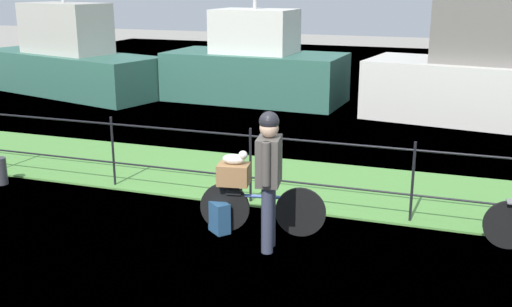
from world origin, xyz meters
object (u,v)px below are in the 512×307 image
(terrier_dog, at_px, (236,158))
(backpack_on_paving, at_px, (219,217))
(moored_boat_near, at_px, (68,61))
(bicycle_main, at_px, (261,208))
(moored_boat_far, at_px, (255,67))
(cyclist_person, at_px, (269,169))
(moored_boat_mid, at_px, (485,77))
(wooden_crate, at_px, (234,174))
(mooring_bollard, at_px, (0,171))

(terrier_dog, bearing_deg, backpack_on_paving, -155.63)
(backpack_on_paving, bearing_deg, moored_boat_near, 174.48)
(bicycle_main, bearing_deg, moored_boat_far, 109.87)
(bicycle_main, height_order, cyclist_person, cyclist_person)
(terrier_dog, xyz_separation_m, moored_boat_mid, (2.99, 7.74, 0.05))
(moored_boat_far, bearing_deg, backpack_on_paving, -73.54)
(moored_boat_near, height_order, moored_boat_far, moored_boat_near)
(bicycle_main, height_order, terrier_dog, terrier_dog)
(backpack_on_paving, relative_size, moored_boat_mid, 0.07)
(bicycle_main, relative_size, cyclist_person, 0.94)
(wooden_crate, relative_size, mooring_bollard, 0.90)
(moored_boat_near, bearing_deg, moored_boat_far, 7.14)
(mooring_bollard, distance_m, moored_boat_mid, 10.20)
(wooden_crate, distance_m, terrier_dog, 0.21)
(moored_boat_far, bearing_deg, cyclist_person, -69.62)
(moored_boat_far, bearing_deg, mooring_bollard, -100.56)
(cyclist_person, distance_m, moored_boat_near, 11.82)
(wooden_crate, height_order, backpack_on_paving, wooden_crate)
(moored_boat_near, bearing_deg, moored_boat_mid, -0.04)
(backpack_on_paving, bearing_deg, moored_boat_mid, 107.32)
(mooring_bollard, relative_size, moored_boat_mid, 0.08)
(wooden_crate, bearing_deg, backpack_on_paving, -153.69)
(bicycle_main, xyz_separation_m, moored_boat_mid, (2.68, 7.69, 0.69))
(moored_boat_near, height_order, moored_boat_mid, moored_boat_mid)
(wooden_crate, height_order, terrier_dog, terrier_dog)
(wooden_crate, distance_m, moored_boat_mid, 8.32)
(wooden_crate, distance_m, moored_boat_near, 11.16)
(wooden_crate, height_order, moored_boat_near, moored_boat_near)
(wooden_crate, height_order, mooring_bollard, wooden_crate)
(backpack_on_paving, bearing_deg, bicycle_main, 54.79)
(moored_boat_near, bearing_deg, terrier_dog, -43.95)
(wooden_crate, xyz_separation_m, backpack_on_paving, (-0.17, -0.08, -0.57))
(mooring_bollard, distance_m, moored_boat_near, 8.21)
(terrier_dog, height_order, moored_boat_mid, moored_boat_mid)
(terrier_dog, relative_size, cyclist_person, 0.19)
(terrier_dog, xyz_separation_m, mooring_bollard, (-4.18, 0.54, -0.76))
(bicycle_main, relative_size, mooring_bollard, 3.68)
(terrier_dog, bearing_deg, moored_boat_far, 107.83)
(wooden_crate, relative_size, moored_boat_near, 0.06)
(moored_boat_near, bearing_deg, cyclist_person, -43.36)
(moored_boat_far, bearing_deg, moored_boat_mid, -6.77)
(backpack_on_paving, xyz_separation_m, moored_boat_near, (-7.85, 7.84, 0.71))
(terrier_dog, bearing_deg, moored_boat_mid, 68.88)
(terrier_dog, height_order, moored_boat_far, moored_boat_far)
(backpack_on_paving, height_order, mooring_bollard, mooring_bollard)
(moored_boat_near, bearing_deg, bicycle_main, -42.66)
(wooden_crate, relative_size, terrier_dog, 1.21)
(bicycle_main, distance_m, mooring_bollard, 4.52)
(cyclist_person, distance_m, backpack_on_paving, 1.13)
(wooden_crate, xyz_separation_m, cyclist_person, (0.58, -0.36, 0.23))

